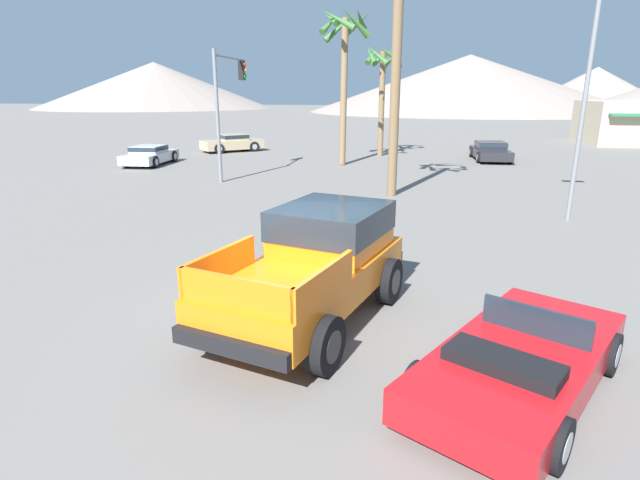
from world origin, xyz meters
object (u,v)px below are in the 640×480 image
Objects in this scene: orange_pickup_truck at (319,257)px; street_lamp_post at (590,65)px; parked_car_tan at (232,143)px; parked_car_dark at (490,151)px; traffic_light_main at (229,91)px; palm_tree_tall at (345,49)px; palm_tree_leaning at (399,11)px; red_convertible_car at (520,363)px; parked_car_silver at (150,155)px; palm_tree_short at (383,73)px.

street_lamp_post reaches higher than orange_pickup_truck.
street_lamp_post is (17.25, -16.52, 4.07)m from parked_car_tan.
traffic_light_main reaches higher than parked_car_dark.
traffic_light_main reaches higher than parked_car_tan.
orange_pickup_truck is 20.47m from palm_tree_tall.
street_lamp_post is 6.72m from palm_tree_leaning.
red_convertible_car is 25.38m from parked_car_dark.
palm_tree_leaning is at bearing 63.68° from parked_car_dark.
palm_tree_leaning is (3.11, -8.52, 0.58)m from palm_tree_tall.
palm_tree_short is at bearing 24.35° from parked_car_silver.
orange_pickup_truck is at bearing -56.99° from parked_car_silver.
palm_tree_tall is 1.21× the size of palm_tree_short.
red_convertible_car is (3.13, -1.93, -0.67)m from orange_pickup_truck.
palm_tree_leaning reaches higher than palm_tree_short.
parked_car_dark is 16.07m from traffic_light_main.
palm_tree_leaning is (11.54, -13.61, 6.09)m from parked_car_tan.
palm_tree_tall is 4.99m from palm_tree_short.
orange_pickup_truck is 1.17× the size of red_convertible_car.
orange_pickup_truck is 0.90× the size of traffic_light_main.
red_convertible_car is 14.73m from palm_tree_leaning.
parked_car_silver is 0.61× the size of palm_tree_short.
parked_car_silver is 14.79m from palm_tree_short.
orange_pickup_truck reaches higher than parked_car_silver.
parked_car_dark is 0.51× the size of palm_tree_leaning.
traffic_light_main reaches higher than parked_car_silver.
street_lamp_post is (0.42, -15.01, 4.11)m from parked_car_dark.
red_convertible_car is at bearing -53.90° from parked_car_silver.
palm_tree_leaning is at bearing -84.13° from palm_tree_short.
traffic_light_main is at bearing 131.32° from orange_pickup_truck.
traffic_light_main is (-13.05, -8.73, 3.43)m from parked_car_dark.
parked_car_tan is 11.14m from palm_tree_short.
parked_car_tan is (-10.78, 24.79, -0.48)m from orange_pickup_truck.
palm_tree_leaning reaches higher than red_convertible_car.
red_convertible_car is at bearing -148.44° from traffic_light_main.
palm_tree_tall is at bearing 133.97° from red_convertible_car.
palm_tree_tall reaches higher than red_convertible_car.
street_lamp_post is (19.52, -9.41, 4.12)m from parked_car_silver.
traffic_light_main is at bearing 151.32° from red_convertible_car.
street_lamp_post is 0.96× the size of palm_tree_tall.
palm_tree_tall is (8.43, -5.09, 5.51)m from parked_car_tan.
parked_car_tan is 7.47m from parked_car_silver.
parked_car_tan is 16.90m from parked_car_dark.
orange_pickup_truck is at bearing -93.91° from palm_tree_leaning.
parked_car_silver is (-16.18, 19.62, 0.14)m from red_convertible_car.
orange_pickup_truck is 0.63× the size of palm_tree_tall.
parked_car_silver is at bearing 142.07° from orange_pickup_truck.
parked_car_silver is at bearing 119.81° from parked_car_tan.
orange_pickup_truck is 21.98m from parked_car_silver.
traffic_light_main is (-6.99, 14.55, 2.91)m from orange_pickup_truck.
red_convertible_car is 0.49× the size of palm_tree_leaning.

